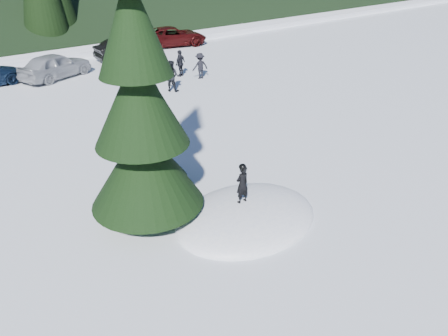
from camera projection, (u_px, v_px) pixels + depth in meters
ground at (246, 218)px, 12.88m from camera, size 200.00×200.00×0.00m
snow_mound at (246, 218)px, 12.88m from camera, size 4.48×3.52×0.96m
spruce_tall at (140, 112)px, 11.37m from camera, size 3.20×3.20×8.60m
spruce_short at (150, 130)px, 13.45m from camera, size 2.20×2.20×5.37m
child_skier at (242, 184)px, 12.53m from camera, size 0.43×0.29×1.17m
adult_0 at (171, 76)px, 23.53m from camera, size 0.99×1.03×1.67m
adult_1 at (180, 63)px, 26.20m from camera, size 1.00×0.72×1.57m
adult_2 at (200, 66)px, 25.77m from camera, size 1.05×0.71×1.51m
car_4 at (55, 66)px, 25.81m from camera, size 4.78×3.21×1.51m
car_5 at (128, 49)px, 29.97m from camera, size 4.55×1.77×1.48m
car_6 at (173, 36)px, 33.97m from camera, size 5.71×3.72×1.46m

